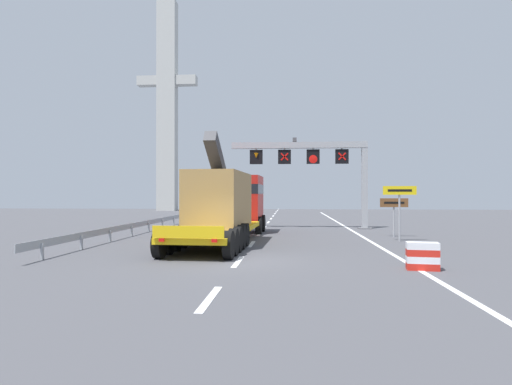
{
  "coord_description": "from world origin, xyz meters",
  "views": [
    {
      "loc": [
        2.0,
        -16.13,
        2.46
      ],
      "look_at": [
        -0.08,
        10.64,
        2.58
      ],
      "focal_mm": 30.52,
      "sensor_mm": 36.0,
      "label": 1
    }
  ],
  "objects_px": {
    "heavy_haul_truck_yellow": "(229,203)",
    "bridge_pylon_distant": "(167,104)",
    "exit_sign_yellow": "(400,199)",
    "overhead_lane_gantry": "(316,159)",
    "tourist_info_sign_brown": "(394,207)",
    "crash_barrier_striped": "(423,256)"
  },
  "relations": [
    {
      "from": "exit_sign_yellow",
      "to": "heavy_haul_truck_yellow",
      "type": "bearing_deg",
      "value": 177.81
    },
    {
      "from": "exit_sign_yellow",
      "to": "bridge_pylon_distant",
      "type": "relative_size",
      "value": 0.09
    },
    {
      "from": "bridge_pylon_distant",
      "to": "crash_barrier_striped",
      "type": "bearing_deg",
      "value": -65.44
    },
    {
      "from": "exit_sign_yellow",
      "to": "crash_barrier_striped",
      "type": "relative_size",
      "value": 2.73
    },
    {
      "from": "exit_sign_yellow",
      "to": "tourist_info_sign_brown",
      "type": "relative_size",
      "value": 1.3
    },
    {
      "from": "heavy_haul_truck_yellow",
      "to": "tourist_info_sign_brown",
      "type": "bearing_deg",
      "value": 12.26
    },
    {
      "from": "exit_sign_yellow",
      "to": "bridge_pylon_distant",
      "type": "xyz_separation_m",
      "value": [
        -24.26,
        41.19,
        14.01
      ]
    },
    {
      "from": "bridge_pylon_distant",
      "to": "exit_sign_yellow",
      "type": "bearing_deg",
      "value": -59.5
    },
    {
      "from": "heavy_haul_truck_yellow",
      "to": "tourist_info_sign_brown",
      "type": "height_order",
      "value": "heavy_haul_truck_yellow"
    },
    {
      "from": "overhead_lane_gantry",
      "to": "bridge_pylon_distant",
      "type": "distance_m",
      "value": 40.36
    },
    {
      "from": "heavy_haul_truck_yellow",
      "to": "exit_sign_yellow",
      "type": "height_order",
      "value": "heavy_haul_truck_yellow"
    },
    {
      "from": "overhead_lane_gantry",
      "to": "crash_barrier_striped",
      "type": "xyz_separation_m",
      "value": [
        2.44,
        -16.98,
        -4.54
      ]
    },
    {
      "from": "overhead_lane_gantry",
      "to": "heavy_haul_truck_yellow",
      "type": "xyz_separation_m",
      "value": [
        -5.2,
        -7.87,
        -3.0
      ]
    },
    {
      "from": "exit_sign_yellow",
      "to": "bridge_pylon_distant",
      "type": "distance_m",
      "value": 49.81
    },
    {
      "from": "tourist_info_sign_brown",
      "to": "bridge_pylon_distant",
      "type": "bearing_deg",
      "value": 122.3
    },
    {
      "from": "heavy_haul_truck_yellow",
      "to": "bridge_pylon_distant",
      "type": "bearing_deg",
      "value": 110.4
    },
    {
      "from": "exit_sign_yellow",
      "to": "overhead_lane_gantry",
      "type": "bearing_deg",
      "value": 115.22
    },
    {
      "from": "tourist_info_sign_brown",
      "to": "crash_barrier_striped",
      "type": "xyz_separation_m",
      "value": [
        -1.7,
        -11.14,
        -1.27
      ]
    },
    {
      "from": "overhead_lane_gantry",
      "to": "tourist_info_sign_brown",
      "type": "distance_m",
      "value": 7.87
    },
    {
      "from": "tourist_info_sign_brown",
      "to": "overhead_lane_gantry",
      "type": "bearing_deg",
      "value": 125.34
    },
    {
      "from": "overhead_lane_gantry",
      "to": "bridge_pylon_distant",
      "type": "height_order",
      "value": "bridge_pylon_distant"
    },
    {
      "from": "exit_sign_yellow",
      "to": "tourist_info_sign_brown",
      "type": "distance_m",
      "value": 2.44
    }
  ]
}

